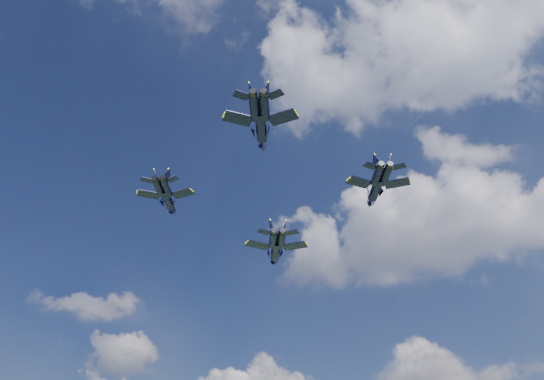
{
  "coord_description": "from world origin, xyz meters",
  "views": [
    {
      "loc": [
        34.19,
        -71.82,
        11.36
      ],
      "look_at": [
        -4.72,
        -0.26,
        65.26
      ],
      "focal_mm": 35.0,
      "sensor_mm": 36.0,
      "label": 1
    }
  ],
  "objects_px": {
    "jet_right": "(375,190)",
    "jet_lead": "(276,251)",
    "jet_left": "(168,200)",
    "jet_slot": "(261,128)"
  },
  "relations": [
    {
      "from": "jet_lead",
      "to": "jet_left",
      "type": "height_order",
      "value": "jet_lead"
    },
    {
      "from": "jet_lead",
      "to": "jet_slot",
      "type": "relative_size",
      "value": 1.11
    },
    {
      "from": "jet_lead",
      "to": "jet_slot",
      "type": "xyz_separation_m",
      "value": [
        16.33,
        -35.19,
        1.96
      ]
    },
    {
      "from": "jet_right",
      "to": "jet_lead",
      "type": "bearing_deg",
      "value": 132.65
    },
    {
      "from": "jet_left",
      "to": "jet_right",
      "type": "distance_m",
      "value": 39.07
    },
    {
      "from": "jet_left",
      "to": "jet_slot",
      "type": "distance_m",
      "value": 25.37
    },
    {
      "from": "jet_right",
      "to": "jet_slot",
      "type": "height_order",
      "value": "jet_right"
    },
    {
      "from": "jet_lead",
      "to": "jet_right",
      "type": "height_order",
      "value": "jet_right"
    },
    {
      "from": "jet_lead",
      "to": "jet_slot",
      "type": "distance_m",
      "value": 38.84
    },
    {
      "from": "jet_left",
      "to": "jet_right",
      "type": "height_order",
      "value": "jet_right"
    }
  ]
}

